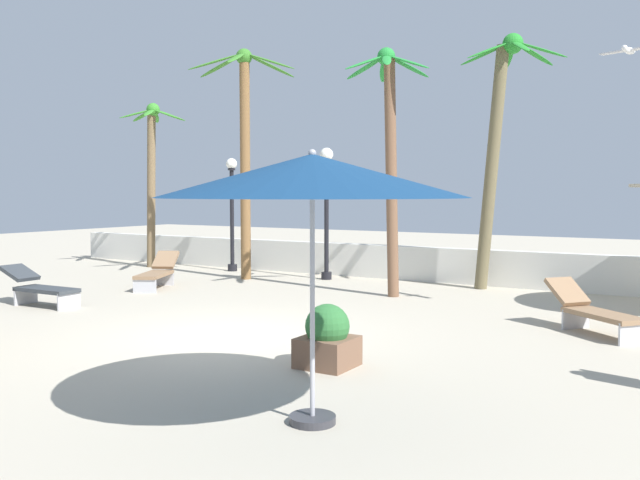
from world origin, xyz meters
TOP-DOWN VIEW (x-y plane):
  - ground_plane at (0.00, 0.00)m, footprint 56.00×56.00m
  - boundary_wall at (0.00, 8.07)m, footprint 25.20×0.30m
  - patio_umbrella_1 at (3.31, -2.84)m, footprint 3.11×3.11m
  - palm_tree_0 at (0.36, 5.24)m, footprint 2.23×2.06m
  - palm_tree_1 at (2.11, 7.45)m, footprint 2.45×2.25m
  - palm_tree_2 at (-8.48, 6.84)m, footprint 2.04×1.83m
  - palm_tree_3 at (-4.24, 5.99)m, footprint 2.98×2.75m
  - lamp_post_0 at (-5.71, 7.28)m, footprint 0.32×0.32m
  - lamp_post_1 at (-2.33, 7.04)m, footprint 0.36×0.36m
  - lounge_chair_0 at (4.99, 3.28)m, footprint 1.79×1.62m
  - lounge_chair_1 at (-5.08, 3.55)m, footprint 1.30×1.93m
  - lounge_chair_2 at (-5.25, 0.34)m, footprint 1.86×0.61m
  - seagull_1 at (5.25, 4.66)m, footprint 1.06×0.55m
  - planter at (2.31, -0.83)m, footprint 0.70×0.70m

SIDE VIEW (x-z plane):
  - ground_plane at x=0.00m, z-range 0.00..0.00m
  - planter at x=2.31m, z-range -0.04..0.81m
  - lounge_chair_0 at x=4.99m, z-range -0.02..0.81m
  - lounge_chair_1 at x=-5.08m, z-range -0.02..0.81m
  - lounge_chair_2 at x=-5.25m, z-range 0.00..0.81m
  - boundary_wall at x=0.00m, z-range 0.00..0.90m
  - lamp_post_0 at x=-5.71m, z-range 0.24..3.57m
  - lamp_post_1 at x=-2.33m, z-range 0.38..3.89m
  - patio_umbrella_1 at x=3.31m, z-range 1.11..3.87m
  - palm_tree_2 at x=-8.48m, z-range 0.63..5.69m
  - palm_tree_0 at x=0.36m, z-range 0.68..6.20m
  - palm_tree_1 at x=2.11m, z-range 0.66..6.67m
  - palm_tree_3 at x=-4.24m, z-range 0.77..6.88m
  - seagull_1 at x=5.25m, z-range 4.77..4.91m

